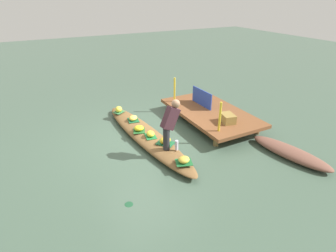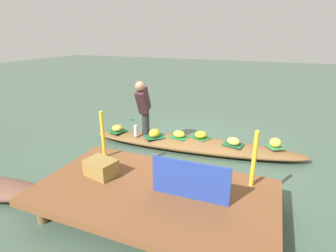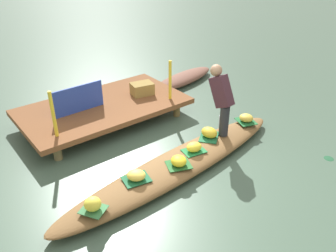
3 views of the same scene
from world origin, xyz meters
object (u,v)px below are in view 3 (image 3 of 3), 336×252
banana_bunch_0 (209,132)px  vendor_boat (179,164)px  vendor_person (222,97)px  moored_boat (184,78)px  banana_bunch_3 (179,161)px  banana_bunch_4 (194,147)px  banana_bunch_5 (136,175)px  banana_bunch_2 (246,118)px  banana_bunch_1 (93,204)px  water_bottle (221,122)px  market_banner (78,99)px  produce_crate (142,89)px

banana_bunch_0 → vendor_boat: bearing=-167.5°
vendor_person → moored_boat: bearing=62.0°
moored_boat → banana_bunch_3: bearing=-142.0°
banana_bunch_4 → vendor_person: (0.74, 0.18, 0.61)m
vendor_boat → banana_bunch_5: bearing=177.6°
banana_bunch_2 → banana_bunch_4: 1.45m
banana_bunch_0 → banana_bunch_5: 1.66m
banana_bunch_2 → banana_bunch_3: bearing=-170.9°
vendor_boat → banana_bunch_0: 0.87m
moored_boat → banana_bunch_2: bearing=-115.2°
moored_boat → banana_bunch_4: (-2.12, -2.77, 0.20)m
banana_bunch_1 → water_bottle: 2.86m
banana_bunch_2 → market_banner: bearing=139.2°
moored_boat → banana_bunch_5: bearing=-149.9°
moored_boat → banana_bunch_5: size_ratio=7.53×
produce_crate → moored_boat: bearing=20.6°
banana_bunch_3 → banana_bunch_4: bearing=18.1°
banana_bunch_2 → water_bottle: water_bottle is taller
moored_boat → water_bottle: size_ratio=8.24×
banana_bunch_4 → vendor_person: vendor_person is taller
vendor_boat → banana_bunch_4: (0.32, 0.01, 0.19)m
banana_bunch_0 → banana_bunch_1: 2.46m
banana_bunch_3 → banana_bunch_0: bearing=18.7°
water_bottle → market_banner: size_ratio=0.25×
banana_bunch_4 → market_banner: 2.41m
banana_bunch_2 → banana_bunch_0: bearing=179.0°
banana_bunch_0 → banana_bunch_4: banana_bunch_0 is taller
vendor_boat → vendor_person: vendor_person is taller
banana_bunch_3 → water_bottle: 1.40m
banana_bunch_1 → produce_crate: 3.36m
vendor_person → produce_crate: bearing=98.4°
vendor_boat → market_banner: 2.35m
vendor_boat → banana_bunch_5: 0.85m
banana_bunch_1 → banana_bunch_4: banana_bunch_1 is taller
banana_bunch_2 → banana_bunch_4: banana_bunch_4 is taller
vendor_person → banana_bunch_4: bearing=-166.5°
vendor_boat → produce_crate: (0.77, 2.15, 0.37)m
banana_bunch_0 → banana_bunch_5: size_ratio=1.09×
moored_boat → banana_bunch_5: 4.31m
banana_bunch_4 → water_bottle: 0.94m
banana_bunch_5 → produce_crate: size_ratio=0.62×
vendor_boat → banana_bunch_5: banana_bunch_5 is taller
banana_bunch_4 → water_bottle: bearing=17.3°
vendor_boat → water_bottle: 1.27m
banana_bunch_2 → vendor_person: vendor_person is taller
produce_crate → vendor_boat: bearing=-109.8°
moored_boat → water_bottle: (-1.22, -2.49, 0.24)m
produce_crate → banana_bunch_0: bearing=-88.6°
market_banner → produce_crate: bearing=-3.7°
banana_bunch_4 → vendor_person: 0.98m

